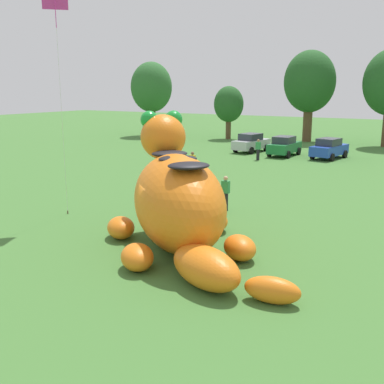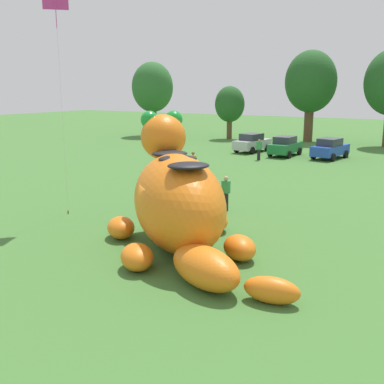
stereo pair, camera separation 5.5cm
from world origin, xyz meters
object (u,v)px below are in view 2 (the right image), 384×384
at_px(spectator_near_inflatable, 166,160).
at_px(spectator_by_cars, 259,150).
at_px(spectator_mid_field, 226,194).
at_px(car_blue, 330,148).
at_px(spectator_wandering, 193,165).
at_px(giant_inflatable_creature, 179,201).
at_px(car_green, 285,146).
at_px(car_silver, 252,143).

xyz_separation_m(spectator_near_inflatable, spectator_by_cars, (3.46, 8.56, 0.00)).
distance_m(spectator_mid_field, spectator_by_cars, 16.64).
relative_size(car_blue, spectator_wandering, 2.54).
height_order(giant_inflatable_creature, spectator_mid_field, giant_inflatable_creature).
distance_m(car_green, spectator_wandering, 12.77).
bearing_deg(giant_inflatable_creature, spectator_mid_field, 99.03).
distance_m(giant_inflatable_creature, car_blue, 25.37).
distance_m(car_green, spectator_near_inflatable, 12.77).
xyz_separation_m(car_silver, spectator_near_inflatable, (-1.00, -12.80, -0.01)).
bearing_deg(car_blue, spectator_by_cars, -142.38).
bearing_deg(car_green, spectator_by_cars, -107.14).
bearing_deg(spectator_by_cars, car_silver, 120.05).
distance_m(spectator_by_cars, spectator_wandering, 9.28).
bearing_deg(car_blue, spectator_near_inflatable, -124.05).
bearing_deg(giant_inflatable_creature, spectator_wandering, 118.34).
bearing_deg(spectator_wandering, spectator_near_inflatable, 165.35).
height_order(car_silver, spectator_by_cars, car_silver).
xyz_separation_m(car_blue, spectator_by_cars, (-4.85, -3.74, -0.01)).
distance_m(car_silver, spectator_mid_field, 21.46).
xyz_separation_m(spectator_near_inflatable, spectator_mid_field, (8.37, -7.35, 0.00)).
distance_m(car_green, spectator_by_cars, 3.55).
height_order(car_blue, spectator_by_cars, car_blue).
relative_size(spectator_near_inflatable, spectator_by_cars, 1.00).
bearing_deg(spectator_mid_field, giant_inflatable_creature, -80.97).
bearing_deg(car_silver, spectator_mid_field, -69.91).
bearing_deg(car_silver, car_blue, -4.00).
height_order(car_green, spectator_wandering, car_green).
relative_size(car_green, spectator_by_cars, 2.43).
xyz_separation_m(car_silver, car_blue, (7.31, -0.51, 0.00)).
bearing_deg(spectator_mid_field, spectator_wandering, 130.85).
height_order(car_silver, spectator_near_inflatable, car_silver).
bearing_deg(spectator_wandering, car_blue, 66.29).
bearing_deg(spectator_mid_field, spectator_near_inflatable, 138.73).
distance_m(spectator_mid_field, spectator_wandering, 8.81).
relative_size(car_green, spectator_wandering, 2.43).
relative_size(car_silver, car_blue, 1.00).
distance_m(car_blue, spectator_near_inflatable, 14.84).
height_order(car_green, spectator_by_cars, car_green).
xyz_separation_m(car_green, spectator_wandering, (-1.90, -12.63, -0.01)).
relative_size(car_blue, spectator_by_cars, 2.54).
height_order(giant_inflatable_creature, spectator_near_inflatable, giant_inflatable_creature).
bearing_deg(spectator_mid_field, spectator_by_cars, 107.17).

